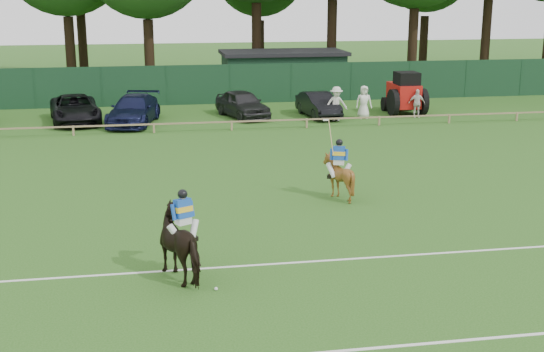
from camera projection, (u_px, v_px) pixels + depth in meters
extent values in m
plane|color=#1E4C14|center=(273.00, 251.00, 20.52)|extent=(160.00, 160.00, 0.00)
imported|color=black|center=(184.00, 244.00, 18.46)|extent=(1.84, 2.35, 1.81)
imported|color=brown|center=(338.00, 177.00, 25.50)|extent=(1.65, 1.74, 1.54)
imported|color=black|center=(75.00, 109.00, 39.83)|extent=(3.29, 5.74, 1.51)
imported|color=#111535|center=(134.00, 110.00, 39.39)|extent=(3.29, 5.68, 1.55)
imported|color=#29292B|center=(242.00, 104.00, 41.47)|extent=(3.09, 4.88, 1.55)
imported|color=black|center=(318.00, 105.00, 41.62)|extent=(1.93, 4.37, 1.39)
imported|color=silver|center=(336.00, 104.00, 40.32)|extent=(1.24, 0.71, 1.91)
imported|color=silver|center=(417.00, 103.00, 41.44)|extent=(0.99, 0.53, 1.61)
imported|color=silver|center=(364.00, 102.00, 41.08)|extent=(0.97, 0.69, 1.86)
cube|color=silver|center=(183.00, 220.00, 18.31)|extent=(0.44, 0.39, 0.18)
cube|color=#1848AD|center=(183.00, 208.00, 18.23)|extent=(0.49, 0.45, 0.51)
cube|color=gold|center=(183.00, 209.00, 18.23)|extent=(0.51, 0.45, 0.18)
sphere|color=black|center=(183.00, 194.00, 18.13)|extent=(0.25, 0.25, 0.25)
cylinder|color=silver|center=(194.00, 230.00, 18.49)|extent=(0.37, 0.46, 0.59)
cylinder|color=silver|center=(176.00, 234.00, 18.19)|extent=(0.48, 0.26, 0.59)
cube|color=silver|center=(339.00, 162.00, 25.37)|extent=(0.43, 0.37, 0.18)
cube|color=#1848AD|center=(339.00, 153.00, 25.29)|extent=(0.48, 0.42, 0.51)
cube|color=gold|center=(339.00, 154.00, 25.29)|extent=(0.50, 0.42, 0.18)
sphere|color=black|center=(339.00, 143.00, 25.19)|extent=(0.25, 0.25, 0.25)
cylinder|color=silver|center=(346.00, 171.00, 25.35)|extent=(0.46, 0.29, 0.59)
cylinder|color=silver|center=(331.00, 170.00, 25.44)|extent=(0.39, 0.44, 0.59)
cylinder|color=tan|center=(331.00, 137.00, 25.25)|extent=(0.08, 0.64, 1.17)
sphere|color=silver|center=(216.00, 289.00, 17.84)|extent=(0.09, 0.09, 0.09)
cube|color=silver|center=(279.00, 264.00, 19.57)|extent=(60.00, 0.10, 0.01)
cube|color=#997F5B|center=(212.00, 122.00, 37.57)|extent=(62.00, 0.08, 0.08)
cube|color=#14351E|center=(199.00, 85.00, 45.95)|extent=(92.00, 0.04, 2.50)
cube|color=#14331E|center=(283.00, 75.00, 49.77)|extent=(8.00, 4.00, 2.80)
cube|color=black|center=(283.00, 53.00, 49.39)|extent=(8.40, 4.40, 0.24)
cube|color=#B61410|center=(404.00, 95.00, 42.69)|extent=(1.36, 2.49, 1.34)
cube|color=black|center=(407.00, 80.00, 42.06)|extent=(1.25, 1.35, 0.93)
cylinder|color=black|center=(393.00, 103.00, 41.93)|extent=(0.32, 1.55, 1.55)
cylinder|color=black|center=(422.00, 102.00, 42.22)|extent=(0.32, 1.55, 1.55)
cylinder|color=black|center=(385.00, 104.00, 43.72)|extent=(0.31, 0.83, 0.83)
cylinder|color=black|center=(410.00, 103.00, 43.97)|extent=(0.31, 0.83, 0.83)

